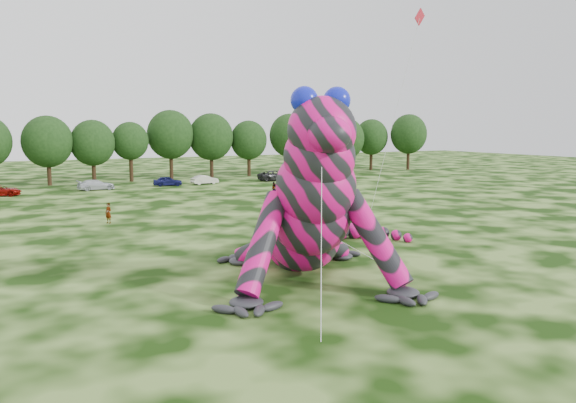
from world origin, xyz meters
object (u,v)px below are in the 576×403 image
Objects in this scene: car_2 at (0,191)px; spectator_0 at (108,213)px; car_3 at (96,185)px; flying_kite at (416,33)px; inflatable_gecko at (298,182)px; car_7 at (317,174)px; tree_11 at (211,145)px; tree_13 at (289,144)px; tree_8 at (93,152)px; spectator_2 at (275,192)px; tree_17 at (409,142)px; car_6 at (276,176)px; tree_10 at (171,145)px; tree_15 at (344,145)px; tree_9 at (131,152)px; tree_12 at (249,148)px; tree_7 at (48,151)px; car_5 at (205,180)px; spectator_3 at (274,189)px; car_4 at (168,181)px; tree_16 at (371,145)px; tree_14 at (317,146)px.

car_2 is 2.69× the size of spectator_0.
flying_kite is at bearing -159.81° from car_3.
inflatable_gecko is 57.00m from car_7.
tree_13 is at bearing -4.58° from tree_11.
spectator_2 is (14.54, -28.53, -3.58)m from tree_8.
inflatable_gecko is 55.85m from tree_8.
car_6 is (-31.59, -8.14, -4.39)m from tree_17.
tree_10 is 31.09m from tree_15.
car_2 is 1.01× the size of car_3.
inflatable_gecko is 56.22m from tree_9.
car_6 is (-18.12, -9.25, -4.06)m from tree_15.
spectator_2 is at bearing -63.00° from tree_8.
spectator_2 is (-41.63, -28.20, -4.26)m from tree_17.
spectator_2 is (9.25, -28.89, -3.45)m from tree_9.
tree_12 is (12.62, -0.84, -0.77)m from tree_10.
flying_kite is at bearing -117.47° from tree_15.
tree_7 is 38.99m from car_7.
tree_13 is 20.36m from car_5.
tree_15 is (40.24, 56.58, -0.09)m from inflatable_gecko.
tree_17 is (62.03, -0.14, 0.41)m from tree_7.
spectator_0 reaches higher than spectator_3.
car_4 is at bearing -150.25° from tree_12.
tree_15 is at bearing -64.12° from car_4.
car_4 is 29.71m from spectator_0.
tree_15 is 45.16m from car_3.
tree_13 is 1.08× the size of tree_16.
inflatable_gecko is 58.11m from tree_10.
tree_17 is (53.71, 55.47, 0.25)m from inflatable_gecko.
spectator_0 is at bearing 166.10° from car_4.
flying_kite reaches higher than spectator_2.
car_3 is at bearing -167.31° from tree_15.
tree_10 is 40.46m from spectator_0.
car_4 is (20.27, 2.16, 0.02)m from car_2.
spectator_3 is (-39.79, -24.04, -4.36)m from tree_17.
tree_11 is at bearing 179.02° from tree_15.
inflatable_gecko reaches higher than spectator_0.
tree_8 is at bearing -177.25° from tree_16.
car_7 is (20.63, -8.97, -4.60)m from tree_10.
car_3 is (-32.52, -9.23, -4.40)m from tree_13.
car_6 is 3.05× the size of spectator_2.
spectator_2 is at bearing 141.41° from car_7.
tree_15 is 5.40× the size of spectator_2.
car_2 is (-61.72, -12.95, -4.05)m from tree_16.
tree_11 is at bearing 89.83° from flying_kite.
tree_15 is at bearing 94.90° from spectator_0.
tree_11 is 2.20× the size of car_2.
tree_13 is 33.50m from spectator_2.
tree_10 is 2.31× the size of car_3.
tree_17 is at bearing -1.07° from tree_13.
tree_15 is at bearing -10.74° from tree_14.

